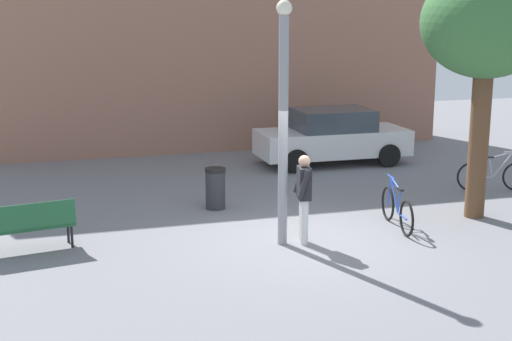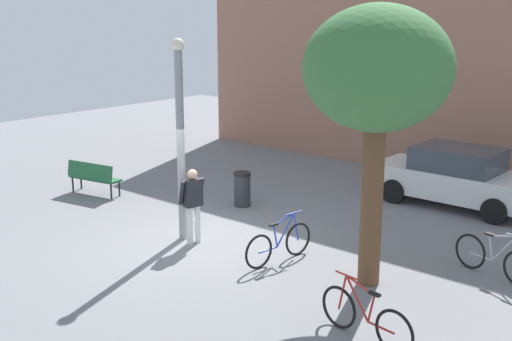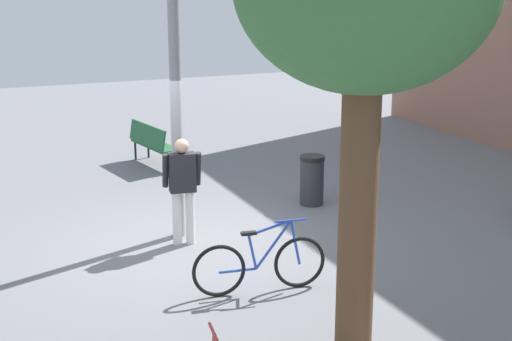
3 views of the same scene
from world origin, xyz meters
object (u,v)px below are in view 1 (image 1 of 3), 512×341
Objects in this scene: bicycle_blue at (397,209)px; person_by_lamppost at (304,193)px; trash_bin at (215,188)px; plaza_tree at (487,26)px; parked_car_white at (332,137)px; bicycle_silver at (495,175)px; lamppost at (283,116)px; park_bench at (29,223)px.

person_by_lamppost is at bearing -170.31° from bicycle_blue.
person_by_lamppost reaches higher than trash_bin.
parked_car_white is (-0.83, 5.78, -3.16)m from plaza_tree.
trash_bin is (-6.77, 0.38, 0.07)m from bicycle_silver.
lamppost is at bearing -119.68° from parked_car_white.
lamppost reaches higher than trash_bin.
plaza_tree is at bearing -81.83° from parked_car_white.
park_bench is at bearing 175.61° from bicycle_blue.
parked_car_white is at bearing 79.58° from bicycle_blue.
parked_car_white is at bearing 40.53° from trash_bin.
parked_car_white is (-2.53, 4.00, 0.39)m from bicycle_silver.
bicycle_blue is 1.99× the size of trash_bin.
bicycle_blue is at bearing -4.39° from park_bench.
lamppost is 3.23m from bicycle_blue.
trash_bin is at bearing 142.40° from bicycle_blue.
person_by_lamppost is 1.01× the size of park_bench.
person_by_lamppost is 1.84× the size of trash_bin.
bicycle_silver is 0.98× the size of bicycle_blue.
bicycle_silver is 1.95× the size of trash_bin.
park_bench is 4.29m from trash_bin.
lamppost is 0.86× the size of plaza_tree.
person_by_lamppost is 2.99m from trash_bin.
plaza_tree is at bearing 7.32° from bicycle_blue.
trash_bin is (-3.13, 2.41, 0.07)m from bicycle_blue.
plaza_tree reaches higher than bicycle_silver.
plaza_tree reaches higher than bicycle_blue.
bicycle_blue is at bearing -100.42° from parked_car_white.
parked_car_white reaches higher than park_bench.
person_by_lamppost is 5.06m from plaza_tree.
parked_car_white is (3.22, 6.39, -0.19)m from person_by_lamppost.
plaza_tree reaches higher than parked_car_white.
person_by_lamppost is at bearing -10.43° from park_bench.
plaza_tree is at bearing -133.74° from bicycle_silver.
plaza_tree is 2.91× the size of bicycle_silver.
person_by_lamppost is at bearing -157.45° from bicycle_silver.
bicycle_blue is at bearing -37.60° from trash_bin.
bicycle_blue is at bearing -150.88° from bicycle_silver.
bicycle_blue is (2.11, 0.36, -0.58)m from person_by_lamppost.
bicycle_silver is at bearing 46.26° from plaza_tree.
bicycle_blue reaches higher than trash_bin.
bicycle_silver is 4.17m from bicycle_blue.
person_by_lamppost is at bearing -116.74° from parked_car_white.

